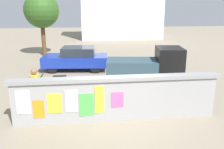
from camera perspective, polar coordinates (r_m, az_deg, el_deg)
ground at (r=16.03m, az=-2.95°, el=2.18°), size 60.00×60.00×0.00m
poster_wall at (r=8.18m, az=1.06°, el=-5.47°), size 6.98×0.42×1.52m
auto_rickshaw_truck at (r=11.93m, az=8.46°, el=1.75°), size 3.78×2.02×1.85m
car_parked at (r=14.80m, az=-8.36°, el=3.78°), size 3.95×2.08×1.40m
motorcycle at (r=10.97m, az=-12.85°, el=-2.08°), size 1.90×0.56×0.87m
bicycle_near at (r=9.42m, az=-6.94°, el=-5.42°), size 1.71×0.44×0.95m
person_walking at (r=9.17m, az=-17.52°, el=-2.52°), size 0.47×0.47×1.62m
tree_roadside at (r=19.57m, az=-16.16°, el=14.11°), size 2.60×2.60×4.74m
building_background at (r=29.90m, az=2.05°, el=16.23°), size 9.63×4.64×8.02m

